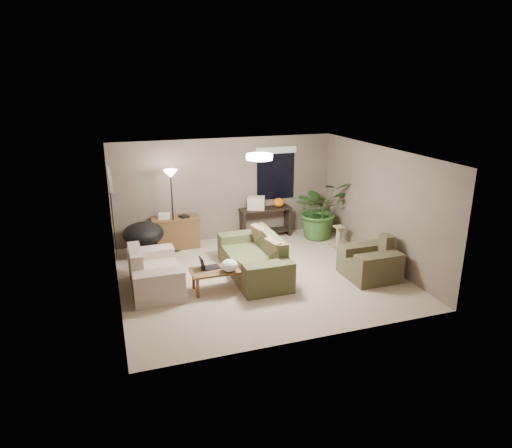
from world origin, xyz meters
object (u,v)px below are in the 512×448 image
object	(u,v)px
coffee_table	(217,272)
papasan_chair	(144,237)
armchair	(370,263)
desk	(176,232)
cat_scratching_post	(338,238)
loveseat	(153,274)
houseplant	(319,215)
floor_lamp	(171,184)
console_table	(265,220)
main_sofa	(255,261)

from	to	relation	value
coffee_table	papasan_chair	distance (m)	2.45
armchair	papasan_chair	world-z (taller)	armchair
desk	cat_scratching_post	world-z (taller)	desk
loveseat	coffee_table	size ratio (longest dim) A/B	1.60
desk	houseplant	size ratio (longest dim) A/B	0.75
desk	loveseat	bearing A→B (deg)	-110.30
loveseat	houseplant	distance (m)	4.62
houseplant	floor_lamp	bearing A→B (deg)	176.03
cat_scratching_post	coffee_table	bearing A→B (deg)	-157.48
floor_lamp	console_table	bearing A→B (deg)	5.71
desk	papasan_chair	bearing A→B (deg)	-155.45
main_sofa	armchair	distance (m)	2.33
main_sofa	cat_scratching_post	bearing A→B (deg)	20.74
armchair	floor_lamp	xyz separation A→B (m)	(-3.51, 2.77, 1.30)
loveseat	houseplant	world-z (taller)	houseplant
houseplant	armchair	bearing A→B (deg)	-92.08
main_sofa	floor_lamp	xyz separation A→B (m)	(-1.35, 1.89, 1.30)
console_table	coffee_table	bearing A→B (deg)	-126.34
loveseat	console_table	xyz separation A→B (m)	(3.04, 2.16, 0.14)
main_sofa	floor_lamp	bearing A→B (deg)	125.62
cat_scratching_post	desk	bearing A→B (deg)	162.79
coffee_table	papasan_chair	world-z (taller)	papasan_chair
console_table	houseplant	distance (m)	1.35
console_table	desk	bearing A→B (deg)	-178.25
main_sofa	cat_scratching_post	xyz separation A→B (m)	(2.41, 0.91, -0.08)
houseplant	cat_scratching_post	distance (m)	0.83
floor_lamp	desk	bearing A→B (deg)	66.08
coffee_table	main_sofa	bearing A→B (deg)	26.99
loveseat	cat_scratching_post	distance (m)	4.56
floor_lamp	loveseat	bearing A→B (deg)	-109.98
desk	floor_lamp	xyz separation A→B (m)	(-0.07, -0.16, 1.22)
main_sofa	desk	distance (m)	2.42
armchair	cat_scratching_post	xyz separation A→B (m)	(0.26, 1.79, -0.08)
desk	papasan_chair	world-z (taller)	papasan_chair
loveseat	cat_scratching_post	bearing A→B (deg)	12.01
main_sofa	houseplant	bearing A→B (deg)	36.15
desk	houseplant	distance (m)	3.56
coffee_table	floor_lamp	xyz separation A→B (m)	(-0.44, 2.36, 1.24)
loveseat	desk	world-z (taller)	loveseat
loveseat	papasan_chair	bearing A→B (deg)	90.20
console_table	floor_lamp	size ratio (longest dim) A/B	0.68
loveseat	floor_lamp	xyz separation A→B (m)	(0.70, 1.93, 1.30)
desk	cat_scratching_post	xyz separation A→B (m)	(3.69, -1.14, -0.16)
loveseat	cat_scratching_post	size ratio (longest dim) A/B	3.20
coffee_table	desk	xyz separation A→B (m)	(-0.36, 2.52, 0.02)
console_table	cat_scratching_post	size ratio (longest dim) A/B	2.60
floor_lamp	cat_scratching_post	distance (m)	4.13
armchair	desk	size ratio (longest dim) A/B	0.91
console_table	cat_scratching_post	distance (m)	1.88
coffee_table	cat_scratching_post	distance (m)	3.60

